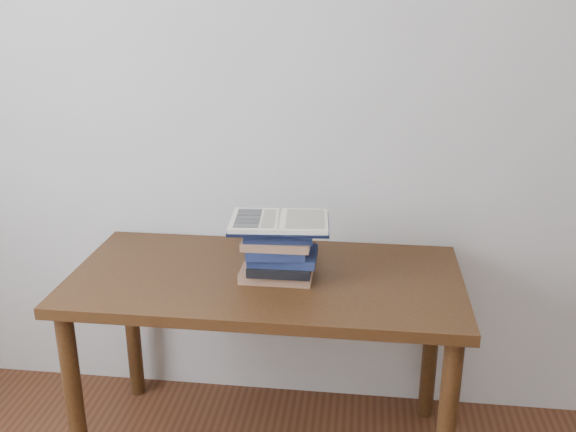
# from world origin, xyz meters

# --- Properties ---
(desk) EXTENTS (1.33, 0.67, 0.72)m
(desk) POSITION_xyz_m (-0.04, 1.38, 0.62)
(desk) COLOR #412A10
(desk) RESTS_ON ground
(book_stack) EXTENTS (0.25, 0.19, 0.18)m
(book_stack) POSITION_xyz_m (0.01, 1.36, 0.80)
(book_stack) COLOR #8B6247
(book_stack) RESTS_ON desk
(open_book) EXTENTS (0.35, 0.25, 0.03)m
(open_book) POSITION_xyz_m (0.01, 1.38, 0.91)
(open_book) COLOR black
(open_book) RESTS_ON book_stack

